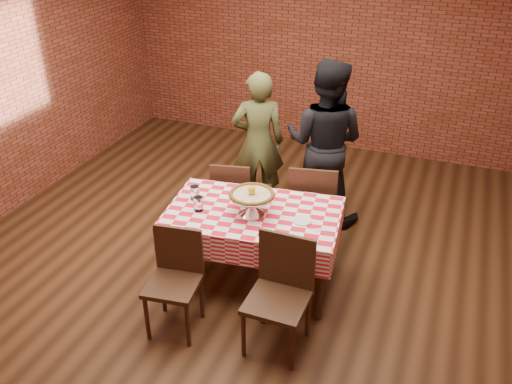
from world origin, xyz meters
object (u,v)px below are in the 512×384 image
chair_near_left (173,286)px  diner_black (325,143)px  condiment_caddy (267,191)px  chair_far_left (234,196)px  pizza_stand (252,204)px  water_glass_left (198,204)px  water_glass_right (195,193)px  pizza (252,195)px  chair_near_right (277,300)px  diner_olive (258,142)px  table (253,247)px  chair_far_right (313,202)px

chair_near_left → diner_black: size_ratio=0.50×
condiment_caddy → chair_far_left: condiment_caddy is taller
pizza_stand → water_glass_left: 0.47m
pizza_stand → water_glass_left: size_ratio=3.11×
water_glass_right → condiment_caddy: size_ratio=1.05×
pizza → chair_near_right: size_ratio=0.42×
chair_near_right → pizza: bearing=125.7°
water_glass_left → chair_near_right: chair_near_right is taller
diner_olive → diner_black: bearing=158.0°
chair_near_left → chair_far_left: (-0.12, 1.52, -0.00)m
water_glass_right → diner_olive: (0.11, 1.31, -0.03)m
table → chair_far_right: chair_far_right is taller
diner_olive → chair_far_left: bearing=62.2°
table → water_glass_left: water_glass_left is taller
table → pizza: 0.57m
water_glass_right → diner_olive: size_ratio=0.08×
table → pizza_stand: size_ratio=3.69×
diner_olive → diner_black: 0.74m
diner_black → diner_olive: bearing=6.0°
diner_black → chair_near_right: bearing=98.5°
chair_near_right → water_glass_right: bearing=146.1°
chair_far_left → diner_olive: size_ratio=0.55×
pizza → diner_black: size_ratio=0.22×
condiment_caddy → chair_far_right: bearing=42.4°
pizza → chair_far_left: (-0.49, 0.73, -0.51)m
water_glass_left → diner_black: (0.73, 1.51, 0.07)m
diner_olive → chair_near_right: bearing=89.7°
pizza → chair_far_left: size_ratio=0.45×
table → chair_far_right: size_ratio=1.58×
chair_far_left → diner_black: diner_black is taller
pizza → condiment_caddy: (0.03, 0.31, -0.12)m
pizza → chair_far_right: 1.02m
condiment_caddy → chair_near_left: bearing=-129.2°
chair_near_right → condiment_caddy: bearing=115.2°
chair_near_right → water_glass_left: bearing=149.7°
pizza → water_glass_right: (-0.57, 0.04, -0.12)m
water_glass_left → chair_far_right: bearing=51.4°
water_glass_right → chair_near_left: 0.93m
table → chair_near_left: (-0.37, -0.82, 0.07)m
pizza_stand → condiment_caddy: size_ratio=3.25×
water_glass_left → condiment_caddy: water_glass_left is taller
chair_near_left → diner_olive: 2.17m
water_glass_right → diner_black: (0.84, 1.35, 0.07)m
diner_black → chair_far_left: bearing=43.9°
diner_olive → water_glass_right: bearing=60.2°
chair_far_left → diner_black: size_ratio=0.49×
chair_near_left → chair_far_right: (0.69, 1.64, 0.03)m
pizza → water_glass_left: bearing=-165.3°
water_glass_left → chair_far_left: water_glass_left is taller
pizza_stand → diner_black: diner_black is taller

